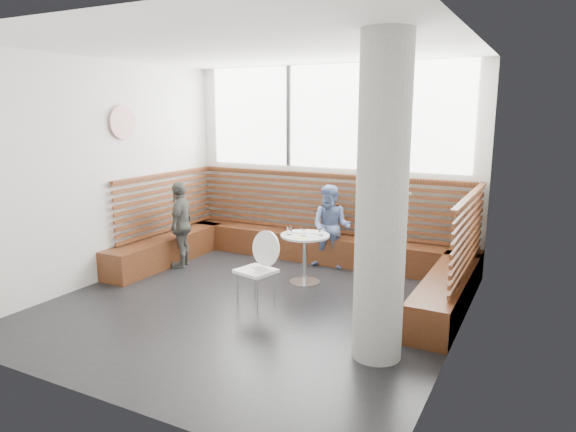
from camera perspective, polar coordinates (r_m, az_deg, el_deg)
The scene contains 15 objects.
room at distance 6.33m, azimuth -4.16°, elevation 3.73°, with size 5.00×5.00×3.20m.
booth at distance 8.10m, azimuth 2.52°, elevation -3.13°, with size 5.00×2.50×1.44m.
concrete_column at distance 5.03m, azimuth 10.38°, elevation 1.51°, with size 0.50×0.50×3.20m, color gray.
wall_art at distance 8.13m, azimuth -17.89°, elevation 9.88°, with size 0.50×0.50×0.03m, color white.
cafe_table at distance 7.41m, azimuth 1.89°, elevation -3.63°, with size 0.71×0.71×0.73m.
cafe_chair at distance 6.60m, azimuth -3.26°, elevation -5.17°, with size 0.46×0.45×0.96m.
adult_man at distance 7.10m, azimuth 11.03°, elevation -2.23°, with size 1.03×0.59×1.59m, color #3D472F.
child_back at distance 8.11m, azimuth 4.82°, elevation -1.25°, with size 0.65×0.51×1.34m, color #6378AC.
child_left at distance 8.37m, azimuth -11.81°, elevation -0.91°, with size 0.81×0.34×1.38m, color #52514A.
plate_near at distance 7.51m, azimuth 1.09°, elevation -1.74°, with size 0.21×0.21×0.01m, color white.
plate_far at distance 7.46m, azimuth 3.36°, elevation -1.86°, with size 0.20×0.20×0.01m, color white.
glass_left at distance 7.36m, azimuth 0.16°, elevation -1.62°, with size 0.07×0.07×0.11m, color white.
glass_mid at distance 7.27m, azimuth 1.75°, elevation -1.78°, with size 0.07×0.07×0.12m, color white.
glass_right at distance 7.30m, azimuth 3.67°, elevation -1.80°, with size 0.06×0.06×0.10m, color white.
menu_card at distance 7.17m, azimuth 1.50°, elevation -2.44°, with size 0.19×0.13×0.00m, color #A5C64C.
Camera 1 is at (3.29, -5.34, 2.46)m, focal length 32.00 mm.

